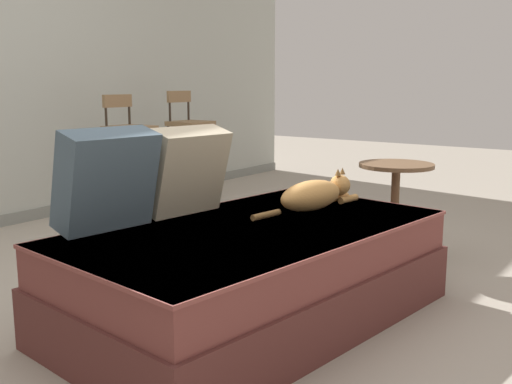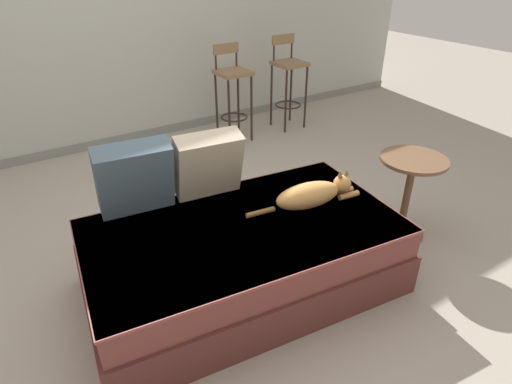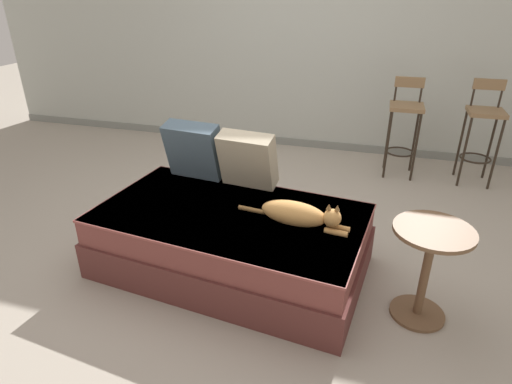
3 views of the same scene
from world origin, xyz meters
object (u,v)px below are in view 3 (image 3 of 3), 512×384
object	(u,v)px
throw_pillow_corner	(194,150)
bar_stool_near_window	(405,119)
throw_pillow_middle	(248,160)
side_table	(428,261)
cat	(298,214)
bar_stool_by_doorway	(483,125)
couch	(231,240)

from	to	relation	value
throw_pillow_corner	bar_stool_near_window	world-z (taller)	bar_stool_near_window
throw_pillow_middle	side_table	bearing A→B (deg)	-24.25
cat	bar_stool_by_doorway	world-z (taller)	bar_stool_by_doorway
throw_pillow_middle	side_table	xyz separation A→B (m)	(1.23, -0.55, -0.27)
cat	side_table	bearing A→B (deg)	-7.85
throw_pillow_middle	bar_stool_near_window	size ratio (longest dim) A/B	0.44
bar_stool_near_window	side_table	bearing A→B (deg)	-87.40
couch	bar_stool_near_window	distance (m)	2.37
cat	bar_stool_near_window	size ratio (longest dim) A/B	0.76
throw_pillow_middle	side_table	world-z (taller)	throw_pillow_middle
couch	bar_stool_near_window	xyz separation A→B (m)	(1.13, 2.05, 0.36)
bar_stool_near_window	bar_stool_by_doorway	world-z (taller)	bar_stool_by_doorway
couch	throw_pillow_middle	world-z (taller)	throw_pillow_middle
cat	throw_pillow_middle	bearing A→B (deg)	135.73
throw_pillow_corner	throw_pillow_middle	size ratio (longest dim) A/B	1.04
bar_stool_near_window	side_table	size ratio (longest dim) A/B	1.63
throw_pillow_corner	bar_stool_by_doorway	size ratio (longest dim) A/B	0.45
cat	bar_stool_by_doorway	distance (m)	2.50
throw_pillow_middle	bar_stool_by_doorway	size ratio (longest dim) A/B	0.43
bar_stool_near_window	throw_pillow_middle	bearing A→B (deg)	-124.49
side_table	throw_pillow_corner	bearing A→B (deg)	160.07
throw_pillow_corner	cat	world-z (taller)	throw_pillow_corner
bar_stool_near_window	side_table	world-z (taller)	bar_stool_near_window
throw_pillow_middle	cat	size ratio (longest dim) A/B	0.58
throw_pillow_middle	side_table	size ratio (longest dim) A/B	0.71
couch	throw_pillow_corner	world-z (taller)	throw_pillow_corner
couch	bar_stool_near_window	size ratio (longest dim) A/B	1.93
bar_stool_near_window	bar_stool_by_doorway	bearing A→B (deg)	0.00
couch	bar_stool_by_doorway	distance (m)	2.78
cat	side_table	xyz separation A→B (m)	(0.77, -0.11, -0.13)
couch	bar_stool_near_window	bearing A→B (deg)	61.09
couch	bar_stool_by_doorway	bearing A→B (deg)	48.05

